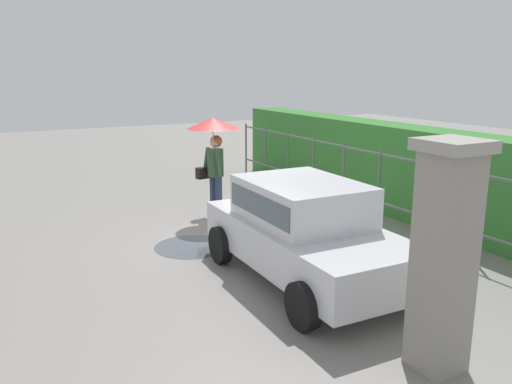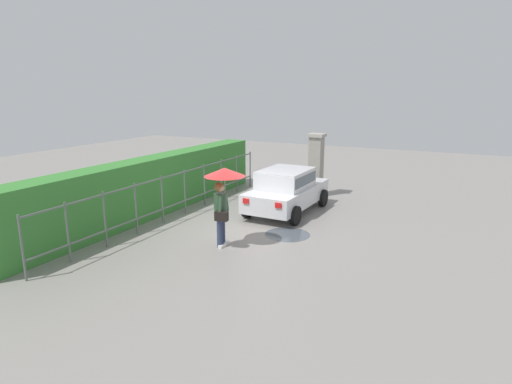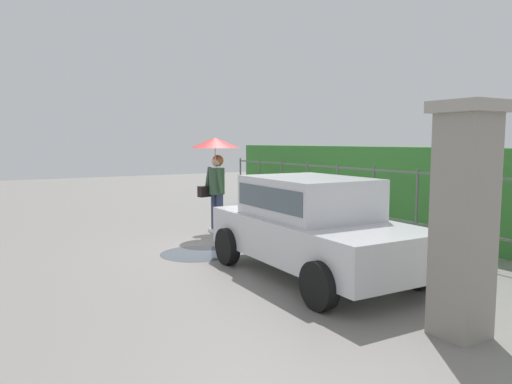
% 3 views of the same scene
% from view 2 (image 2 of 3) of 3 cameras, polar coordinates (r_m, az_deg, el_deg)
% --- Properties ---
extents(ground_plane, '(40.00, 40.00, 0.00)m').
position_cam_2_polar(ground_plane, '(12.80, -2.00, -4.99)').
color(ground_plane, gray).
extents(car, '(3.77, 1.93, 1.48)m').
position_cam_2_polar(car, '(14.41, 4.09, 0.43)').
color(car, silver).
rests_on(car, ground).
extents(pedestrian, '(1.07, 1.07, 2.10)m').
position_cam_2_polar(pedestrian, '(11.08, -4.40, 0.72)').
color(pedestrian, '#2D3856').
rests_on(pedestrian, ground).
extents(gate_pillar, '(0.60, 0.60, 2.42)m').
position_cam_2_polar(gate_pillar, '(16.73, 7.99, 3.69)').
color(gate_pillar, gray).
rests_on(gate_pillar, ground).
extents(fence_section, '(10.54, 0.05, 1.50)m').
position_cam_2_polar(fence_section, '(13.92, -10.88, -0.17)').
color(fence_section, '#59605B').
rests_on(fence_section, ground).
extents(hedge_row, '(11.49, 0.90, 1.90)m').
position_cam_2_polar(hedge_row, '(14.48, -13.85, 0.72)').
color(hedge_row, '#387F33').
rests_on(hedge_row, ground).
extents(puddle_near, '(1.31, 1.31, 0.00)m').
position_cam_2_polar(puddle_near, '(12.37, 4.21, -5.67)').
color(puddle_near, '#4C545B').
rests_on(puddle_near, ground).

